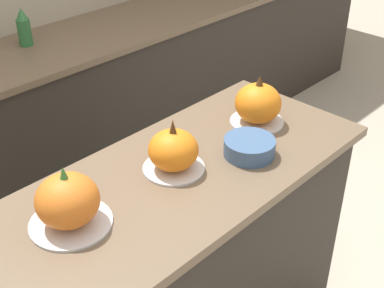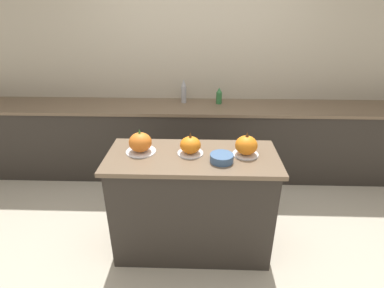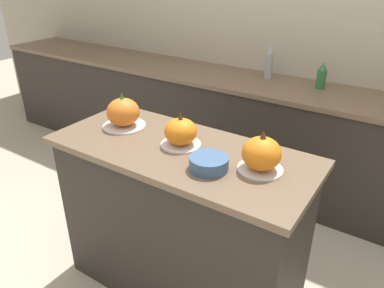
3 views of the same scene
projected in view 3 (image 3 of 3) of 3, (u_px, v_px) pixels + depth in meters
ground_plane at (182, 285)px, 2.27m from camera, size 12.00×12.00×0.00m
wall_back at (300, 32)px, 2.93m from camera, size 8.00×0.06×2.50m
kitchen_island at (181, 223)px, 2.06m from camera, size 1.35×0.60×0.93m
back_counter at (273, 139)px, 3.04m from camera, size 6.00×0.60×0.90m
pumpkin_cake_left at (123, 113)px, 2.05m from camera, size 0.24×0.24×0.20m
pumpkin_cake_center at (181, 133)px, 1.85m from camera, size 0.20×0.20×0.19m
pumpkin_cake_right at (261, 154)px, 1.63m from camera, size 0.20×0.20×0.19m
bottle_tall at (269, 61)px, 2.95m from camera, size 0.06×0.06×0.29m
bottle_short at (322, 76)px, 2.74m from camera, size 0.07×0.07×0.20m
mixing_bowl at (209, 163)px, 1.66m from camera, size 0.18×0.18×0.06m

